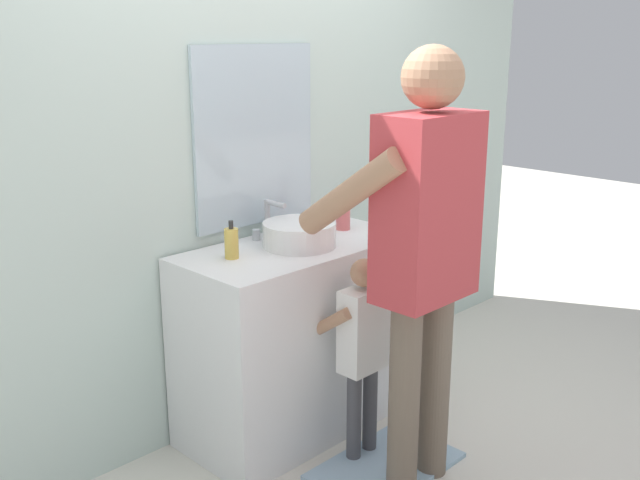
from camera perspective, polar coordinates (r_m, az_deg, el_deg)
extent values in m
plane|color=silver|center=(3.50, 1.81, -15.62)|extent=(14.00, 14.00, 0.00)
cube|color=silver|center=(3.47, -5.57, 7.84)|extent=(4.40, 0.08, 2.70)
cube|color=silver|center=(3.43, -5.02, 7.99)|extent=(0.69, 0.02, 0.82)
cube|color=white|center=(3.49, -1.77, -7.50)|extent=(1.11, 0.54, 0.90)
cylinder|color=white|center=(3.31, -1.60, 0.44)|extent=(0.33, 0.33, 0.11)
cylinder|color=silver|center=(3.30, -1.60, 0.53)|extent=(0.27, 0.27, 0.09)
cylinder|color=#B7BABF|center=(3.45, -4.08, 1.66)|extent=(0.03, 0.03, 0.18)
cylinder|color=#B7BABF|center=(3.39, -3.43, 2.80)|extent=(0.02, 0.12, 0.02)
cylinder|color=#B7BABF|center=(3.42, -4.94, 0.40)|extent=(0.04, 0.04, 0.05)
cylinder|color=#B7BABF|center=(3.51, -3.20, 0.83)|extent=(0.04, 0.04, 0.05)
cylinder|color=#D86666|center=(3.59, 1.79, 1.57)|extent=(0.07, 0.07, 0.09)
cylinder|color=#E5387F|center=(3.57, 1.60, 2.35)|extent=(0.01, 0.04, 0.17)
cube|color=white|center=(3.55, 1.61, 3.84)|extent=(0.01, 0.02, 0.02)
cylinder|color=orange|center=(3.59, 1.66, 2.43)|extent=(0.04, 0.02, 0.17)
cube|color=white|center=(3.57, 1.68, 3.92)|extent=(0.01, 0.02, 0.02)
cylinder|color=gold|center=(3.15, -6.85, -0.27)|extent=(0.06, 0.06, 0.13)
cylinder|color=#2D2D2D|center=(3.13, -6.90, 1.18)|extent=(0.02, 0.02, 0.04)
cube|color=#99B7CC|center=(3.36, 5.08, -16.99)|extent=(0.64, 0.40, 0.02)
cylinder|color=#47474C|center=(3.30, 2.64, -13.52)|extent=(0.06, 0.06, 0.42)
cylinder|color=#47474C|center=(3.37, 3.88, -12.88)|extent=(0.06, 0.06, 0.42)
cube|color=white|center=(3.16, 3.38, -6.92)|extent=(0.21, 0.12, 0.37)
sphere|color=#A87A5B|center=(3.07, 3.45, -2.55)|extent=(0.12, 0.12, 0.12)
cylinder|color=#A87A5B|center=(3.13, 0.64, -6.49)|extent=(0.05, 0.26, 0.20)
cylinder|color=#A87A5B|center=(3.29, 3.46, -5.39)|extent=(0.05, 0.26, 0.20)
cylinder|color=#6B5B4C|center=(3.02, 6.51, -12.24)|extent=(0.13, 0.13, 0.82)
cylinder|color=#6B5B4C|center=(3.17, 8.87, -10.93)|extent=(0.13, 0.13, 0.82)
cube|color=#B7383D|center=(2.82, 8.29, 2.47)|extent=(0.41, 0.23, 0.72)
sphere|color=#A87A5B|center=(2.75, 8.69, 12.34)|extent=(0.23, 0.23, 0.23)
cylinder|color=#A87A5B|center=(2.76, 2.37, 3.63)|extent=(0.10, 0.50, 0.39)
cylinder|color=#A87A5B|center=(3.10, 8.04, 4.85)|extent=(0.10, 0.50, 0.39)
cylinder|color=blue|center=(3.25, 5.26, 2.06)|extent=(0.01, 0.14, 0.03)
cube|color=white|center=(3.30, 4.26, 2.48)|extent=(0.01, 0.02, 0.02)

